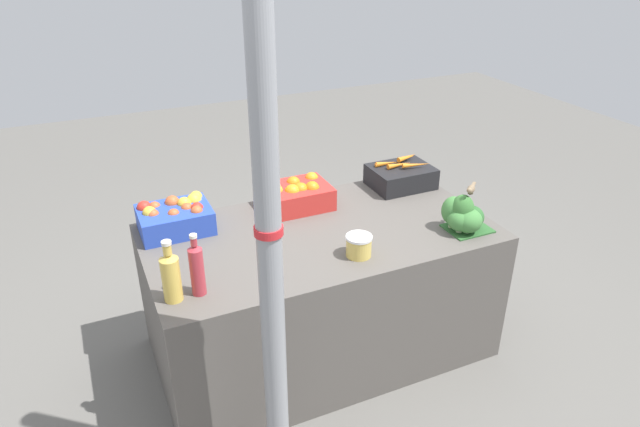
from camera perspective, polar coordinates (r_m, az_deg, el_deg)
The scene contains 11 objects.
ground_plane at distance 3.31m, azimuth -0.00°, elevation -13.12°, with size 10.00×10.00×0.00m, color #605E59.
market_table at distance 3.08m, azimuth -0.00°, elevation -7.83°, with size 1.74×0.94×0.74m, color #56514C.
support_pole at distance 1.97m, azimuth -5.04°, elevation -4.46°, with size 0.10×0.10×2.21m.
apple_crate at distance 2.96m, azimuth -14.28°, elevation -0.29°, with size 0.35×0.27×0.16m.
orange_crate at distance 3.10m, azimuth -2.48°, elevation 1.92°, with size 0.35×0.27×0.16m.
carrot_crate at distance 3.39m, azimuth 8.09°, elevation 3.75°, with size 0.35×0.27×0.16m.
broccoli_pile at distance 2.93m, azimuth 14.11°, elevation -0.24°, with size 0.24×0.21×0.20m.
juice_bottle_golden at distance 2.40m, azimuth -14.69°, elevation -6.02°, with size 0.08×0.08×0.28m.
juice_bottle_ruby at distance 2.41m, azimuth -12.21°, elevation -5.39°, with size 0.06×0.06×0.28m.
pickle_jar at distance 2.66m, azimuth 3.90°, elevation -3.23°, with size 0.12×0.12×0.10m.
sparrow_bird at distance 2.89m, azimuth 14.85°, elevation 2.35°, with size 0.11×0.10×0.05m.
Camera 1 is at (-1.04, -2.30, 2.14)m, focal length 32.00 mm.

